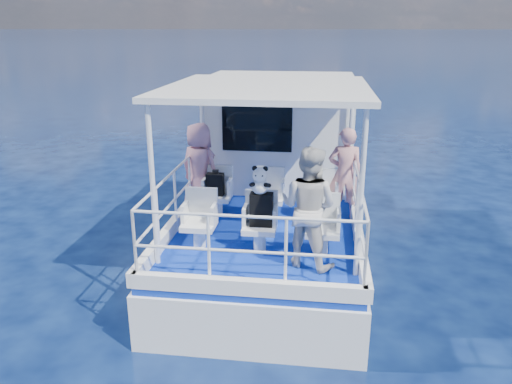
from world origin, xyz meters
The scene contains 20 objects.
ground centered at (0.00, 0.00, 0.00)m, with size 2000.00×2000.00×0.00m, color black.
hull centered at (0.00, 1.00, 0.00)m, with size 3.00×7.00×1.60m, color white.
deck centered at (0.00, 1.00, 0.85)m, with size 2.90×6.90×0.10m, color #0B2799.
cabin centered at (0.00, 2.30, 2.00)m, with size 2.85×2.00×2.20m, color white.
canopy centered at (0.00, -0.20, 3.14)m, with size 3.00×3.20×0.08m, color white.
canopy_posts centered at (0.00, -0.25, 2.00)m, with size 2.77×2.97×2.20m.
railings centered at (0.00, -0.58, 1.40)m, with size 2.84×3.59×1.00m, color white, non-canonical shape.
seat_port_fwd centered at (-0.90, 0.20, 1.09)m, with size 0.48×0.46×0.38m, color white.
seat_center_fwd centered at (0.00, 0.20, 1.09)m, with size 0.48×0.46×0.38m, color white.
seat_stbd_fwd centered at (0.90, 0.20, 1.09)m, with size 0.48×0.46×0.38m, color white.
seat_port_aft centered at (-0.90, -1.10, 1.09)m, with size 0.48×0.46×0.38m, color white.
seat_center_aft centered at (0.00, -1.10, 1.09)m, with size 0.48×0.46×0.38m, color white.
seat_stbd_aft centered at (0.90, -1.10, 1.09)m, with size 0.48×0.46×0.38m, color white.
passenger_port_fwd centered at (-1.25, 0.45, 1.68)m, with size 0.58×0.42×1.56m, color #CD8491.
passenger_stbd_fwd centered at (1.25, 0.39, 1.68)m, with size 0.57×0.37×1.56m, color #D68B8A.
passenger_stbd_aft centered at (0.70, -1.47, 1.73)m, with size 0.81×0.63×1.66m, color silver.
backpack_port centered at (-0.92, 0.18, 1.47)m, with size 0.29×0.16×0.38m, color black.
backpack_center centered at (0.02, -1.08, 1.52)m, with size 0.32×0.18×0.49m, color black.
compact_camera centered at (-0.91, 0.19, 1.69)m, with size 0.10×0.06×0.06m, color black.
panda centered at (0.00, -1.10, 1.97)m, with size 0.26×0.22×0.40m, color white, non-canonical shape.
Camera 1 is at (0.82, -7.73, 4.01)m, focal length 35.00 mm.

